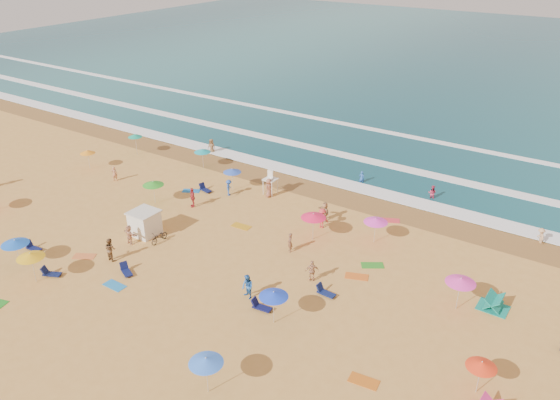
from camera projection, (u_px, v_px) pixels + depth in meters
The scene contains 13 objects.
ground at pixel (219, 236), 45.50m from camera, with size 220.00×220.00×0.00m, color gold.
ocean at pixel (488, 60), 108.26m from camera, with size 220.00×140.00×0.18m, color #0C4756.
wet_sand at pixel (298, 184), 54.83m from camera, with size 220.00×220.00×0.00m, color olive.
surf_foam at pixel (339, 156), 61.38m from camera, with size 200.00×18.70×0.05m.
cabana at pixel (145, 224), 45.41m from camera, with size 2.00×2.00×2.00m, color white.
cabana_roof at pixel (143, 212), 44.94m from camera, with size 2.20×2.20×0.12m, color silver.
bicycle at pixel (159, 237), 44.48m from camera, with size 0.63×1.79×0.94m, color black.
lifeguard_stand at pixel (270, 184), 52.39m from camera, with size 1.20×1.20×2.10m, color white, non-canonical shape.
beach_umbrellas at pixel (231, 223), 43.10m from camera, with size 54.82×26.01×0.69m.
loungers at pixel (254, 280), 39.49m from camera, with size 42.24×18.35×0.34m.
towels at pixel (199, 255), 42.90m from camera, with size 43.37×27.40×0.03m.
popup_tents at pixel (492, 348), 32.40m from camera, with size 4.21×11.42×1.20m.
beachgoers at pixel (251, 211), 47.90m from camera, with size 48.50×24.94×2.13m.
Camera 1 is at (26.07, -30.05, 22.85)m, focal length 35.00 mm.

